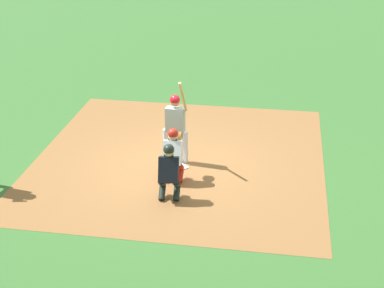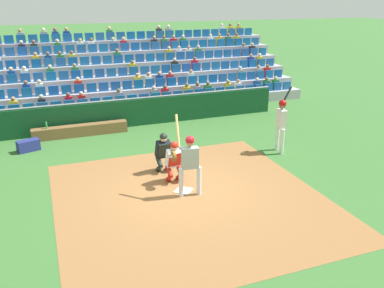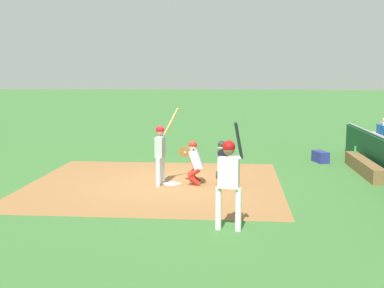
{
  "view_description": "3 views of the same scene",
  "coord_description": "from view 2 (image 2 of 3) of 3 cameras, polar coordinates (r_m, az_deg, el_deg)",
  "views": [
    {
      "loc": [
        2.24,
        -12.36,
        6.49
      ],
      "look_at": [
        0.49,
        -0.7,
        0.98
      ],
      "focal_mm": 54.59,
      "sensor_mm": 36.0,
      "label": 1
    },
    {
      "loc": [
        3.53,
        9.71,
        5.17
      ],
      "look_at": [
        -0.41,
        -0.39,
        1.23
      ],
      "focal_mm": 37.89,
      "sensor_mm": 36.0,
      "label": 2
    },
    {
      "loc": [
        -14.47,
        -1.7,
        3.27
      ],
      "look_at": [
        0.12,
        -0.59,
        1.18
      ],
      "focal_mm": 47.41,
      "sensor_mm": 36.0,
      "label": 3
    }
  ],
  "objects": [
    {
      "name": "dugout_bench",
      "position": [
        16.58,
        -15.41,
        1.87
      ],
      "size": [
        3.66,
        0.4,
        0.44
      ],
      "primitive_type": "cube",
      "color": "brown",
      "rests_on": "ground_plane"
    },
    {
      "name": "infield_dirt_patch",
      "position": [
        11.13,
        -0.3,
        -7.68
      ],
      "size": [
        7.16,
        7.46,
        0.01
      ],
      "primitive_type": "cube",
      "rotation": [
        0.0,
        0.0,
        -0.01
      ],
      "color": "brown",
      "rests_on": "ground_plane"
    },
    {
      "name": "home_plate_umpire",
      "position": [
        12.55,
        -4.05,
        -0.91
      ],
      "size": [
        0.48,
        0.48,
        1.31
      ],
      "color": "black",
      "rests_on": "ground_plane"
    },
    {
      "name": "on_deck_batter",
      "position": [
        14.36,
        12.47,
        3.39
      ],
      "size": [
        0.57,
        0.58,
        2.3
      ],
      "color": "silver",
      "rests_on": "ground_plane"
    },
    {
      "name": "equipment_duffel_bag",
      "position": [
        15.53,
        -22.05,
        -0.2
      ],
      "size": [
        0.82,
        0.57,
        0.4
      ],
      "primitive_type": "cube",
      "rotation": [
        0.0,
        0.0,
        0.31
      ],
      "color": "navy",
      "rests_on": "ground_plane"
    },
    {
      "name": "ground_plane",
      "position": [
        11.55,
        -1.2,
        -6.62
      ],
      "size": [
        160.0,
        160.0,
        0.0
      ],
      "primitive_type": "plane",
      "color": "#36662E"
    },
    {
      "name": "catcher_crouching",
      "position": [
        11.8,
        -2.56,
        -2.18
      ],
      "size": [
        0.47,
        0.72,
        1.3
      ],
      "color": "#B11F14",
      "rests_on": "ground_plane"
    },
    {
      "name": "batter_at_plate",
      "position": [
        10.87,
        -0.36,
        -2.13
      ],
      "size": [
        0.65,
        0.67,
        2.23
      ],
      "color": "silver",
      "rests_on": "ground_plane"
    },
    {
      "name": "bleacher_stand",
      "position": [
        21.93,
        -11.86,
        8.89
      ],
      "size": [
        19.46,
        5.39,
        3.68
      ],
      "color": "#98969D",
      "rests_on": "ground_plane"
    },
    {
      "name": "water_bottle_on_bench",
      "position": [
        16.43,
        -19.82,
        2.51
      ],
      "size": [
        0.07,
        0.07,
        0.26
      ],
      "primitive_type": "cylinder",
      "color": "green",
      "rests_on": "dugout_bench"
    },
    {
      "name": "dugout_wall",
      "position": [
        17.31,
        -8.81,
        4.35
      ],
      "size": [
        13.41,
        0.24,
        1.21
      ],
      "color": "#0F4020",
      "rests_on": "ground_plane"
    },
    {
      "name": "home_plate_marker",
      "position": [
        11.55,
        -1.2,
        -6.55
      ],
      "size": [
        0.62,
        0.62,
        0.02
      ],
      "primitive_type": "cube",
      "rotation": [
        0.0,
        0.0,
        0.79
      ],
      "color": "white",
      "rests_on": "infield_dirt_patch"
    }
  ]
}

